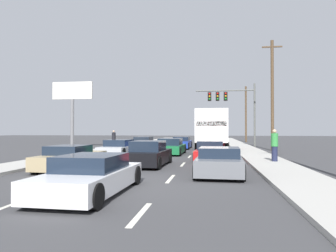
% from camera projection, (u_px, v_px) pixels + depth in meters
% --- Properties ---
extents(ground_plane, '(140.00, 140.00, 0.00)m').
position_uv_depth(ground_plane, '(183.00, 147.00, 35.06)').
color(ground_plane, '#3D3D3F').
extents(sidewalk_right, '(2.35, 80.00, 0.14)m').
position_uv_depth(sidewalk_right, '(245.00, 149.00, 29.19)').
color(sidewalk_right, '#B2AFA8').
rests_on(sidewalk_right, ground_plane).
extents(sidewalk_left, '(2.35, 80.00, 0.14)m').
position_uv_depth(sidewalk_left, '(116.00, 148.00, 31.03)').
color(sidewalk_left, '#B2AFA8').
rests_on(sidewalk_left, ground_plane).
extents(lane_markings, '(3.54, 57.00, 0.01)m').
position_uv_depth(lane_markings, '(178.00, 150.00, 29.33)').
color(lane_markings, silver).
rests_on(lane_markings, ground_plane).
extents(car_orange, '(1.87, 4.68, 1.22)m').
position_uv_depth(car_orange, '(144.00, 143.00, 30.51)').
color(car_orange, orange).
rests_on(car_orange, ground_plane).
extents(car_silver, '(2.09, 4.52, 1.17)m').
position_uv_depth(car_silver, '(119.00, 148.00, 22.85)').
color(car_silver, '#B7BABF').
rests_on(car_silver, ground_plane).
extents(car_tan, '(1.91, 4.70, 1.15)m').
position_uv_depth(car_tan, '(71.00, 158.00, 14.69)').
color(car_tan, tan).
rests_on(car_tan, ground_plane).
extents(car_blue, '(1.92, 4.69, 1.19)m').
position_uv_depth(car_blue, '(182.00, 143.00, 31.24)').
color(car_blue, '#1E389E').
rests_on(car_blue, ground_plane).
extents(car_green, '(2.06, 4.39, 1.24)m').
position_uv_depth(car_green, '(171.00, 147.00, 23.65)').
color(car_green, '#196B38').
rests_on(car_green, ground_plane).
extents(car_black, '(1.96, 4.17, 1.32)m').
position_uv_depth(car_black, '(149.00, 154.00, 16.01)').
color(car_black, black).
rests_on(car_black, ground_plane).
extents(car_white, '(2.04, 4.59, 1.15)m').
position_uv_depth(car_white, '(91.00, 176.00, 9.00)').
color(car_white, white).
rests_on(car_white, ground_plane).
extents(box_truck, '(2.79, 8.24, 3.49)m').
position_uv_depth(box_truck, '(212.00, 129.00, 26.17)').
color(box_truck, white).
rests_on(box_truck, ground_plane).
extents(car_red, '(1.98, 4.65, 1.21)m').
position_uv_depth(car_red, '(211.00, 152.00, 18.91)').
color(car_red, red).
rests_on(car_red, ground_plane).
extents(car_gray, '(2.05, 4.09, 1.16)m').
position_uv_depth(car_gray, '(219.00, 162.00, 12.74)').
color(car_gray, slate).
rests_on(car_gray, ground_plane).
extents(traffic_signal_mast, '(6.54, 0.69, 7.01)m').
position_uv_depth(traffic_signal_mast, '(228.00, 101.00, 33.99)').
color(traffic_signal_mast, '#595B56').
rests_on(traffic_signal_mast, ground_plane).
extents(utility_pole_mid, '(1.80, 0.28, 10.13)m').
position_uv_depth(utility_pole_mid, '(272.00, 94.00, 28.01)').
color(utility_pole_mid, brown).
rests_on(utility_pole_mid, ground_plane).
extents(utility_pole_far, '(1.80, 0.28, 8.78)m').
position_uv_depth(utility_pole_far, '(246.00, 113.00, 48.04)').
color(utility_pole_far, brown).
rests_on(utility_pole_far, ground_plane).
extents(roadside_billboard, '(4.37, 0.36, 6.96)m').
position_uv_depth(roadside_billboard, '(72.00, 100.00, 32.15)').
color(roadside_billboard, slate).
rests_on(roadside_billboard, ground_plane).
extents(pedestrian_near_corner, '(0.38, 0.38, 1.78)m').
position_uv_depth(pedestrian_near_corner, '(275.00, 145.00, 17.06)').
color(pedestrian_near_corner, '#1E233F').
rests_on(pedestrian_near_corner, sidewalk_right).
extents(pedestrian_mid_block, '(0.38, 0.38, 1.72)m').
position_uv_depth(pedestrian_mid_block, '(114.00, 139.00, 30.34)').
color(pedestrian_mid_block, '#1E233F').
rests_on(pedestrian_mid_block, sidewalk_left).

